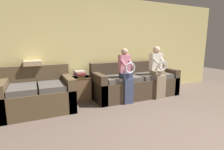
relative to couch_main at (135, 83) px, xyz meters
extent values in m
cube|color=#DBCC7F|center=(-0.42, 0.52, 0.94)|extent=(7.25, 0.06, 2.55)
cube|color=#473828|center=(0.00, -0.03, -0.10)|extent=(2.25, 0.85, 0.48)
cube|color=#473828|center=(0.00, 0.29, 0.35)|extent=(2.25, 0.20, 0.41)
cube|color=#473828|center=(-1.04, -0.03, 0.01)|extent=(0.16, 0.85, 0.68)
cube|color=#473828|center=(1.04, -0.03, 0.01)|extent=(0.16, 0.85, 0.68)
cube|color=#514C47|center=(-0.48, -0.13, 0.20)|extent=(0.90, 0.61, 0.11)
cube|color=#514C47|center=(0.48, -0.13, 0.20)|extent=(0.90, 0.61, 0.11)
cube|color=brown|center=(-2.36, -0.07, -0.10)|extent=(1.38, 0.96, 0.47)
cube|color=brown|center=(-2.36, 0.31, 0.35)|extent=(1.38, 0.20, 0.45)
cube|color=brown|center=(-2.97, -0.07, 0.01)|extent=(0.16, 0.96, 0.69)
cube|color=brown|center=(-1.75, -0.07, 0.01)|extent=(0.16, 0.96, 0.69)
cube|color=#514C47|center=(-2.63, -0.17, 0.18)|extent=(0.50, 0.72, 0.11)
cube|color=#514C47|center=(-2.10, -0.17, 0.18)|extent=(0.50, 0.72, 0.11)
cube|color=#384260|center=(-0.46, -0.46, -0.04)|extent=(0.23, 0.10, 0.59)
cube|color=#384260|center=(-0.46, -0.32, 0.31)|extent=(0.23, 0.28, 0.11)
cube|color=#D17A8E|center=(-0.46, -0.25, 0.57)|extent=(0.27, 0.14, 0.42)
sphere|color=tan|center=(-0.46, -0.25, 0.85)|extent=(0.16, 0.16, 0.16)
torus|color=silver|center=(-0.46, -0.52, 0.51)|extent=(0.25, 0.04, 0.25)
cylinder|color=#D17A8E|center=(-0.55, -0.38, 0.60)|extent=(0.09, 0.31, 0.23)
cylinder|color=#D17A8E|center=(-0.37, -0.38, 0.60)|extent=(0.09, 0.31, 0.23)
cube|color=gray|center=(0.46, -0.46, -0.04)|extent=(0.28, 0.10, 0.59)
cube|color=gray|center=(0.46, -0.32, 0.31)|extent=(0.28, 0.28, 0.11)
cube|color=silver|center=(0.46, -0.25, 0.58)|extent=(0.33, 0.14, 0.43)
sphere|color=#DBB293|center=(0.46, -0.25, 0.88)|extent=(0.18, 0.18, 0.18)
torus|color=silver|center=(0.46, -0.52, 0.51)|extent=(0.25, 0.04, 0.25)
cylinder|color=silver|center=(0.35, -0.38, 0.61)|extent=(0.12, 0.31, 0.24)
cylinder|color=silver|center=(0.56, -0.38, 0.61)|extent=(0.12, 0.31, 0.24)
cube|color=brown|center=(-1.39, 0.26, -0.05)|extent=(0.44, 0.39, 0.58)
cube|color=brown|center=(-1.39, 0.26, 0.24)|extent=(0.46, 0.41, 0.02)
cube|color=orange|center=(-1.40, 0.26, 0.27)|extent=(0.16, 0.25, 0.04)
cube|color=#7A4284|center=(-1.41, 0.26, 0.31)|extent=(0.26, 0.24, 0.04)
cube|color=#BC3833|center=(-1.40, 0.25, 0.34)|extent=(0.22, 0.29, 0.03)
cube|color=gray|center=(-1.40, 0.26, 0.38)|extent=(0.24, 0.29, 0.03)
cube|color=tan|center=(-2.41, 0.31, 0.63)|extent=(0.36, 0.36, 0.10)
camera|label=1|loc=(-2.41, -3.83, 1.06)|focal=28.00mm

